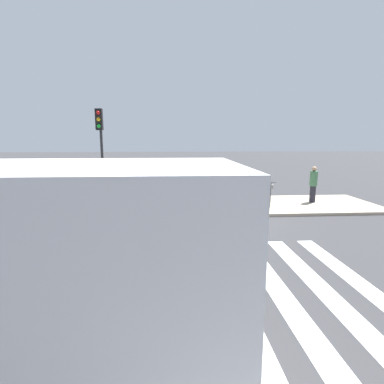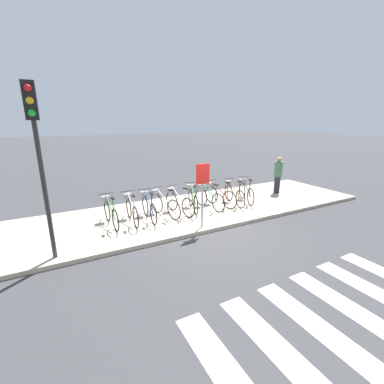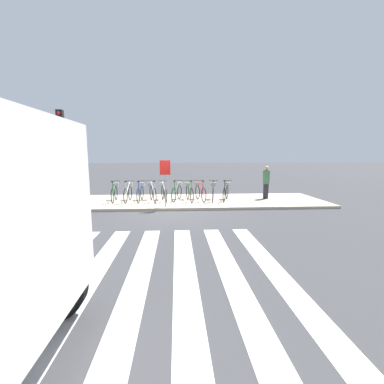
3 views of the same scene
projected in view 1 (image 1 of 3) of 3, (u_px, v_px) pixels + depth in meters
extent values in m
plane|color=#38383A|center=(216.00, 218.00, 11.44)|extent=(120.00, 120.00, 0.00)
cube|color=#B7A88E|center=(210.00, 206.00, 13.26)|extent=(14.77, 3.74, 0.12)
cube|color=silver|center=(134.00, 333.00, 4.64)|extent=(0.45, 8.00, 0.01)
cube|color=silver|center=(192.00, 331.00, 4.70)|extent=(0.45, 8.00, 0.01)
cube|color=silver|center=(248.00, 329.00, 4.76)|extent=(0.45, 8.00, 0.01)
cube|color=silver|center=(303.00, 326.00, 4.82)|extent=(0.45, 8.00, 0.01)
cube|color=silver|center=(357.00, 324.00, 4.88)|extent=(0.45, 8.00, 0.01)
torus|color=black|center=(149.00, 201.00, 12.35)|extent=(0.08, 0.69, 0.69)
torus|color=black|center=(149.00, 196.00, 13.28)|extent=(0.08, 0.69, 0.69)
cylinder|color=#267238|center=(149.00, 192.00, 12.77)|extent=(0.09, 0.97, 0.58)
cylinder|color=#267238|center=(149.00, 193.00, 12.43)|extent=(0.03, 0.03, 0.62)
cube|color=black|center=(149.00, 185.00, 12.37)|extent=(0.08, 0.20, 0.04)
cylinder|color=#262626|center=(149.00, 183.00, 13.18)|extent=(0.46, 0.05, 0.02)
cube|color=gray|center=(149.00, 187.00, 13.26)|extent=(0.25, 0.21, 0.18)
torus|color=black|center=(163.00, 201.00, 12.35)|extent=(0.07, 0.69, 0.69)
torus|color=black|center=(165.00, 196.00, 13.28)|extent=(0.07, 0.69, 0.69)
cylinder|color=beige|center=(164.00, 192.00, 12.77)|extent=(0.07, 0.97, 0.58)
cylinder|color=beige|center=(164.00, 193.00, 12.42)|extent=(0.03, 0.03, 0.62)
cube|color=black|center=(163.00, 185.00, 12.36)|extent=(0.08, 0.20, 0.04)
cylinder|color=#262626|center=(165.00, 183.00, 13.18)|extent=(0.46, 0.04, 0.02)
cube|color=gray|center=(165.00, 187.00, 13.26)|extent=(0.25, 0.21, 0.18)
torus|color=black|center=(177.00, 200.00, 12.39)|extent=(0.07, 0.69, 0.69)
torus|color=black|center=(178.00, 196.00, 13.33)|extent=(0.07, 0.69, 0.69)
cylinder|color=navy|center=(178.00, 192.00, 12.81)|extent=(0.08, 0.97, 0.58)
cylinder|color=navy|center=(177.00, 193.00, 12.47)|extent=(0.03, 0.03, 0.62)
cube|color=black|center=(177.00, 185.00, 12.41)|extent=(0.08, 0.20, 0.04)
cylinder|color=#262626|center=(178.00, 183.00, 13.22)|extent=(0.46, 0.05, 0.02)
cube|color=gray|center=(178.00, 187.00, 13.31)|extent=(0.25, 0.21, 0.18)
torus|color=black|center=(195.00, 200.00, 12.51)|extent=(0.22, 0.68, 0.69)
torus|color=black|center=(188.00, 196.00, 13.40)|extent=(0.22, 0.68, 0.69)
cylinder|color=beige|center=(191.00, 191.00, 12.91)|extent=(0.29, 0.94, 0.58)
cylinder|color=beige|center=(194.00, 192.00, 12.58)|extent=(0.04, 0.04, 0.62)
cube|color=black|center=(194.00, 184.00, 12.52)|extent=(0.12, 0.21, 0.04)
cylinder|color=#262626|center=(188.00, 183.00, 13.29)|extent=(0.45, 0.15, 0.02)
cube|color=gray|center=(187.00, 187.00, 13.37)|extent=(0.28, 0.26, 0.18)
torus|color=black|center=(207.00, 200.00, 12.50)|extent=(0.17, 0.68, 0.69)
torus|color=black|center=(200.00, 196.00, 13.41)|extent=(0.17, 0.68, 0.69)
cylinder|color=beige|center=(203.00, 191.00, 12.91)|extent=(0.22, 0.95, 0.58)
cylinder|color=beige|center=(206.00, 192.00, 12.57)|extent=(0.04, 0.04, 0.62)
cube|color=black|center=(206.00, 184.00, 12.52)|extent=(0.11, 0.21, 0.04)
cylinder|color=#262626|center=(200.00, 183.00, 13.31)|extent=(0.46, 0.11, 0.02)
cube|color=gray|center=(200.00, 187.00, 13.39)|extent=(0.27, 0.24, 0.18)
torus|color=black|center=(215.00, 199.00, 12.65)|extent=(0.23, 0.67, 0.69)
torus|color=black|center=(218.00, 195.00, 13.57)|extent=(0.23, 0.67, 0.69)
cylinder|color=#267238|center=(217.00, 191.00, 13.06)|extent=(0.31, 0.93, 0.58)
cylinder|color=#267238|center=(216.00, 191.00, 12.73)|extent=(0.04, 0.04, 0.62)
cube|color=black|center=(216.00, 184.00, 12.67)|extent=(0.12, 0.21, 0.04)
cylinder|color=#262626|center=(218.00, 182.00, 13.46)|extent=(0.45, 0.16, 0.02)
cube|color=gray|center=(218.00, 186.00, 13.55)|extent=(0.29, 0.26, 0.18)
torus|color=black|center=(235.00, 200.00, 12.55)|extent=(0.14, 0.69, 0.69)
torus|color=black|center=(227.00, 196.00, 13.47)|extent=(0.14, 0.69, 0.69)
cylinder|color=#267238|center=(231.00, 191.00, 12.96)|extent=(0.18, 0.96, 0.58)
cylinder|color=#267238|center=(234.00, 192.00, 12.63)|extent=(0.04, 0.04, 0.62)
cube|color=black|center=(234.00, 184.00, 12.57)|extent=(0.10, 0.21, 0.04)
cylinder|color=#262626|center=(228.00, 183.00, 13.36)|extent=(0.46, 0.10, 0.02)
cube|color=gray|center=(227.00, 187.00, 13.45)|extent=(0.27, 0.24, 0.18)
torus|color=black|center=(248.00, 199.00, 12.67)|extent=(0.19, 0.68, 0.69)
torus|color=black|center=(238.00, 195.00, 13.57)|extent=(0.19, 0.68, 0.69)
cylinder|color=red|center=(243.00, 191.00, 13.07)|extent=(0.24, 0.95, 0.58)
cylinder|color=red|center=(247.00, 191.00, 12.74)|extent=(0.04, 0.04, 0.62)
cube|color=black|center=(247.00, 184.00, 12.68)|extent=(0.11, 0.21, 0.04)
cylinder|color=#262626|center=(238.00, 182.00, 13.47)|extent=(0.45, 0.12, 0.02)
cube|color=gray|center=(238.00, 186.00, 13.55)|extent=(0.28, 0.25, 0.18)
torus|color=black|center=(258.00, 199.00, 12.60)|extent=(0.14, 0.69, 0.69)
torus|color=black|center=(255.00, 195.00, 13.53)|extent=(0.14, 0.69, 0.69)
cylinder|color=olive|center=(257.00, 191.00, 13.02)|extent=(0.18, 0.96, 0.58)
cylinder|color=olive|center=(258.00, 192.00, 12.67)|extent=(0.04, 0.04, 0.62)
cube|color=black|center=(258.00, 184.00, 12.62)|extent=(0.10, 0.21, 0.04)
cylinder|color=#262626|center=(256.00, 182.00, 13.43)|extent=(0.46, 0.09, 0.02)
cube|color=gray|center=(255.00, 187.00, 13.51)|extent=(0.27, 0.23, 0.18)
torus|color=black|center=(270.00, 199.00, 12.68)|extent=(0.26, 0.66, 0.69)
torus|color=black|center=(270.00, 195.00, 13.58)|extent=(0.26, 0.66, 0.69)
cylinder|color=black|center=(270.00, 191.00, 13.08)|extent=(0.35, 0.92, 0.58)
cylinder|color=black|center=(270.00, 191.00, 12.75)|extent=(0.04, 0.04, 0.62)
cube|color=black|center=(271.00, 184.00, 12.69)|extent=(0.13, 0.21, 0.04)
cylinder|color=#262626|center=(271.00, 182.00, 13.48)|extent=(0.44, 0.17, 0.02)
cube|color=gray|center=(271.00, 186.00, 13.56)|extent=(0.29, 0.27, 0.18)
cylinder|color=black|center=(186.00, 311.00, 4.46)|extent=(0.90, 0.22, 0.90)
cube|color=white|center=(63.00, 263.00, 3.25)|extent=(3.84, 2.06, 2.13)
cylinder|color=#23232D|center=(313.00, 194.00, 13.68)|extent=(0.26, 0.26, 0.75)
cylinder|color=#3F724C|center=(314.00, 179.00, 13.55)|extent=(0.34, 0.34, 0.67)
sphere|color=tan|center=(314.00, 169.00, 13.48)|extent=(0.22, 0.22, 0.22)
cylinder|color=#2D2D2D|center=(103.00, 163.00, 11.14)|extent=(0.10, 0.10, 3.92)
cube|color=black|center=(99.00, 119.00, 10.69)|extent=(0.24, 0.20, 0.75)
sphere|color=red|center=(98.00, 113.00, 10.55)|extent=(0.14, 0.14, 0.14)
sphere|color=gold|center=(98.00, 119.00, 10.59)|extent=(0.14, 0.14, 0.14)
sphere|color=green|center=(99.00, 126.00, 10.63)|extent=(0.14, 0.14, 0.14)
cylinder|color=#99999E|center=(210.00, 188.00, 11.53)|extent=(0.06, 0.06, 1.97)
cube|color=red|center=(211.00, 171.00, 11.39)|extent=(0.44, 0.03, 0.60)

